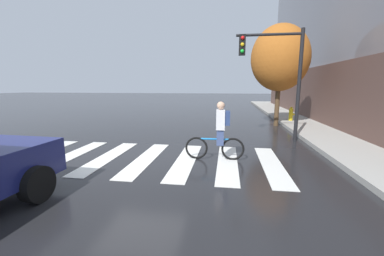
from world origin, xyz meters
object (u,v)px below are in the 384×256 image
at_px(cyclist, 219,131).
at_px(street_tree_near, 280,58).
at_px(traffic_light_near, 277,66).
at_px(fire_hydrant, 291,114).

relative_size(cyclist, street_tree_near, 0.33).
xyz_separation_m(traffic_light_near, fire_hydrant, (1.78, 4.63, -2.33)).
height_order(cyclist, fire_hydrant, cyclist).
bearing_deg(fire_hydrant, cyclist, -116.88).
bearing_deg(cyclist, fire_hydrant, 63.12).
bearing_deg(cyclist, traffic_light_near, 55.05).
bearing_deg(street_tree_near, cyclist, -113.52).
xyz_separation_m(fire_hydrant, street_tree_near, (-1.00, -1.06, 2.98)).
xyz_separation_m(cyclist, fire_hydrant, (3.83, 7.56, -0.31)).
xyz_separation_m(traffic_light_near, street_tree_near, (0.78, 3.57, 0.65)).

